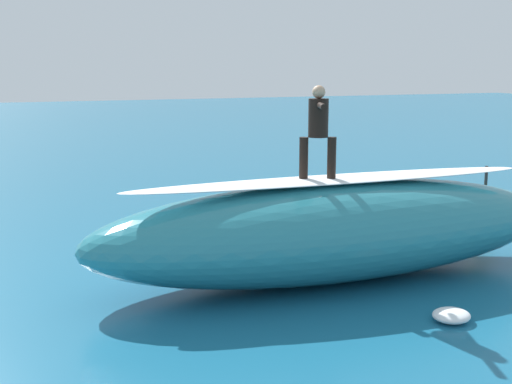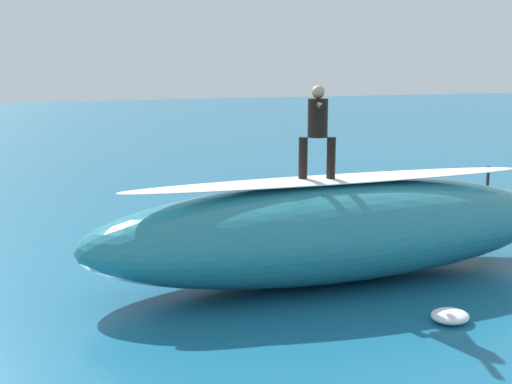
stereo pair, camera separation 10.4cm
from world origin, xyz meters
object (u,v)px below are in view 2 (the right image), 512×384
at_px(surfboard_riding, 317,181).
at_px(buoy_marker, 486,203).
at_px(surfboard_paddling, 208,240).
at_px(surfer_riding, 318,125).
at_px(surfer_paddling, 213,232).

height_order(surfboard_riding, buoy_marker, surfboard_riding).
xyz_separation_m(surfboard_riding, surfboard_paddling, (0.93, -3.22, -1.74)).
distance_m(surfer_riding, buoy_marker, 7.13).
xyz_separation_m(surfboard_riding, surfer_riding, (-0.00, -0.00, 0.96)).
bearing_deg(buoy_marker, surfboard_riding, 24.04).
bearing_deg(surfer_paddling, surfboard_paddling, 0.00).
bearing_deg(surfboard_riding, buoy_marker, -134.61).
xyz_separation_m(surfboard_riding, buoy_marker, (-6.15, -2.74, -1.38)).
bearing_deg(surfer_paddling, surfer_riding, 92.01).
relative_size(surfboard_paddling, surfer_paddling, 1.28).
distance_m(surfboard_riding, surfer_paddling, 3.69).
bearing_deg(surfer_riding, surfer_paddling, -54.65).
xyz_separation_m(surfer_riding, buoy_marker, (-6.15, -2.74, -2.34)).
bearing_deg(surfer_paddling, surfboard_riding, 92.01).
bearing_deg(buoy_marker, surfer_paddling, -4.09).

